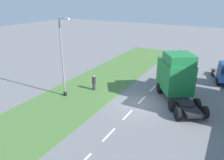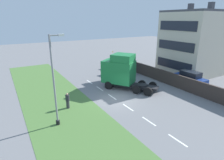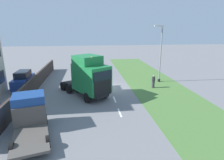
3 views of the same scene
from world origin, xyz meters
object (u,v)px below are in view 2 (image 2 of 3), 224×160
object	(u,v)px
pedestrian	(68,101)
lorry_cab	(121,71)
lamp_post	(55,86)
flatbed_truck	(122,64)
parked_car	(189,79)

from	to	relation	value
pedestrian	lorry_cab	bearing A→B (deg)	15.85
pedestrian	lamp_post	bearing A→B (deg)	-122.87
lorry_cab	flatbed_truck	size ratio (longest dim) A/B	1.24
lorry_cab	parked_car	xyz separation A→B (m)	(8.16, -4.33, -1.23)
lamp_post	pedestrian	bearing A→B (deg)	57.13
flatbed_truck	lamp_post	bearing A→B (deg)	24.48
lamp_post	pedestrian	xyz separation A→B (m)	(1.69, 2.61, -2.73)
lorry_cab	pedestrian	world-z (taller)	lorry_cab
parked_car	lamp_post	xyz separation A→B (m)	(-17.74, -0.53, 2.50)
lorry_cab	parked_car	size ratio (longest dim) A/B	1.55
parked_car	lorry_cab	bearing A→B (deg)	151.09
lamp_post	pedestrian	world-z (taller)	lamp_post
lamp_post	pedestrian	distance (m)	4.13
lorry_cab	pedestrian	bearing A→B (deg)	162.40
lorry_cab	parked_car	distance (m)	9.32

